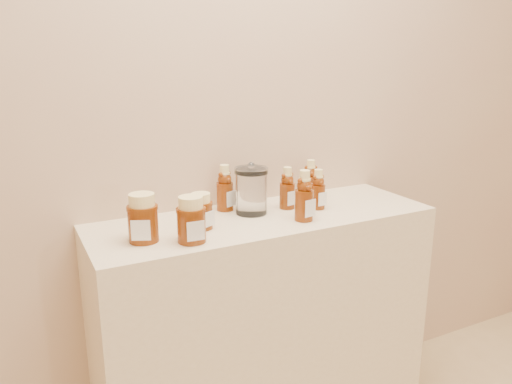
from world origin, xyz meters
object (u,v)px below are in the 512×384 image
glass_canister (251,189)px  bear_bottle_front_left (304,192)px  bear_bottle_back_left (225,185)px  honey_jar_left (143,218)px  display_table (264,332)px

glass_canister → bear_bottle_front_left: bearing=-50.4°
bear_bottle_back_left → glass_canister: bearing=-70.2°
honey_jar_left → display_table: bearing=30.1°
display_table → bear_bottle_back_left: size_ratio=6.43×
display_table → glass_canister: glass_canister is taller
bear_bottle_back_left → bear_bottle_front_left: (0.19, -0.23, 0.00)m
display_table → bear_bottle_back_left: 0.57m
display_table → bear_bottle_front_left: bear_bottle_front_left is taller
bear_bottle_front_left → glass_canister: size_ratio=1.09×
bear_bottle_back_left → glass_canister: (0.07, -0.08, -0.00)m
bear_bottle_front_left → display_table: bearing=126.2°
honey_jar_left → glass_canister: glass_canister is taller
bear_bottle_front_left → honey_jar_left: (-0.53, 0.05, -0.02)m
honey_jar_left → glass_canister: 0.42m
display_table → bear_bottle_front_left: (0.10, -0.10, 0.55)m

